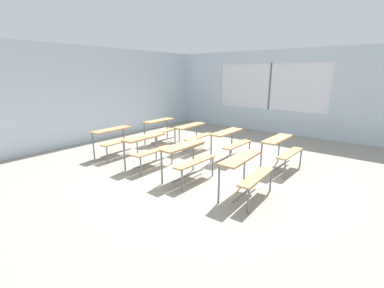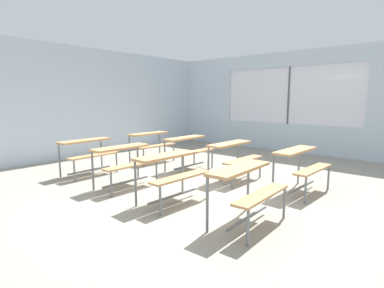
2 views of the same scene
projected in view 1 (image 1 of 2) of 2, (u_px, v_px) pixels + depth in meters
The scene contains 11 objects.
ground at pixel (201, 171), 6.09m from camera, with size 10.00×9.00×0.05m, color gray.
wall_back at pixel (88, 95), 8.38m from camera, with size 10.00×0.12×3.00m, color silver.
wall_right at pixel (286, 94), 9.42m from camera, with size 0.12×9.00×3.00m.
desk_bench_r0c0 at pixel (246, 168), 4.65m from camera, with size 1.12×0.63×0.74m.
desk_bench_r0c1 at pixel (282, 146), 6.00m from camera, with size 1.12×0.63×0.74m.
desk_bench_r1c0 at pixel (187, 154), 5.42m from camera, with size 1.11×0.62×0.74m.
desk_bench_r1c1 at pixel (230, 139), 6.71m from camera, with size 1.11×0.61×0.74m.
desk_bench_r2c0 at pixel (148, 144), 6.16m from camera, with size 1.10×0.59×0.74m.
desk_bench_r2c1 at pixel (193, 131), 7.51m from camera, with size 1.10×0.60×0.74m.
desk_bench_r3c0 at pixel (115, 136), 6.98m from camera, with size 1.13×0.64×0.74m.
desk_bench_r3c1 at pixel (162, 126), 8.31m from camera, with size 1.11×0.61×0.74m.
Camera 1 is at (-4.62, -3.37, 2.19)m, focal length 24.48 mm.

